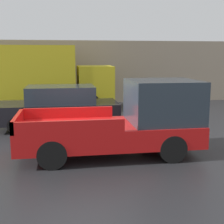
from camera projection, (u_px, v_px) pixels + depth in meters
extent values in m
plane|color=#232326|center=(80.00, 147.00, 9.90)|extent=(60.00, 60.00, 0.00)
cube|color=gray|center=(70.00, 72.00, 18.58)|extent=(28.00, 0.15, 3.74)
cube|color=red|center=(109.00, 133.00, 9.00)|extent=(5.15, 2.10, 0.59)
cube|color=#28333D|center=(163.00, 101.00, 9.09)|extent=(1.96, 1.97, 1.22)
cube|color=red|center=(67.00, 113.00, 9.71)|extent=(2.83, 0.10, 0.33)
cube|color=red|center=(69.00, 127.00, 7.77)|extent=(2.83, 0.10, 0.33)
cube|color=red|center=(17.00, 121.00, 8.52)|extent=(0.10, 2.10, 0.33)
cylinder|color=black|center=(153.00, 132.00, 10.21)|extent=(0.76, 0.26, 0.76)
cylinder|color=black|center=(172.00, 149.00, 8.39)|extent=(0.76, 0.26, 0.76)
cylinder|color=black|center=(54.00, 136.00, 9.70)|extent=(0.76, 0.26, 0.76)
cylinder|color=black|center=(52.00, 155.00, 7.89)|extent=(0.76, 0.26, 0.76)
cube|color=black|center=(58.00, 112.00, 12.48)|extent=(4.81, 1.98, 0.73)
cube|color=#28333D|center=(61.00, 94.00, 12.38)|extent=(2.65, 1.74, 0.66)
cylinder|color=black|center=(93.00, 114.00, 13.64)|extent=(0.64, 0.22, 0.64)
cylinder|color=black|center=(97.00, 123.00, 11.90)|extent=(0.64, 0.22, 0.64)
cylinder|color=black|center=(22.00, 116.00, 13.17)|extent=(0.64, 0.22, 0.64)
cylinder|color=black|center=(16.00, 126.00, 11.43)|extent=(0.64, 0.22, 0.64)
cube|color=gold|center=(95.00, 84.00, 16.63)|extent=(1.81, 2.21, 1.86)
cube|color=gold|center=(13.00, 75.00, 15.88)|extent=(6.25, 2.33, 2.90)
cylinder|color=black|center=(87.00, 98.00, 17.74)|extent=(0.95, 0.30, 0.95)
cylinder|color=black|center=(91.00, 103.00, 15.74)|extent=(0.95, 0.30, 0.95)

